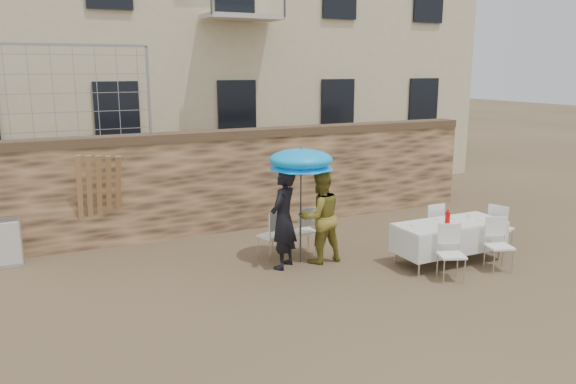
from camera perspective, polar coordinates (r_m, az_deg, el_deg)
name	(u,v)px	position (r m, az deg, el deg)	size (l,w,h in m)	color
ground	(328,317)	(8.47, 4.09, -12.50)	(80.00, 80.00, 0.00)	brown
stone_wall	(217,182)	(12.51, -7.21, 0.99)	(13.00, 0.50, 2.20)	#856242
chain_link_fence	(65,93)	(11.69, -21.75, 9.30)	(3.20, 0.06, 1.80)	gray
man_suit	(283,219)	(10.10, -0.47, -2.73)	(0.67, 0.44, 1.85)	black
woman_dress	(320,217)	(10.44, 3.26, -2.51)	(0.85, 0.66, 1.75)	#B09F35
umbrella	(301,163)	(10.15, 1.33, 2.98)	(1.21, 1.21, 2.01)	#3F3F44
couple_chair_left	(271,234)	(10.71, -1.72, -4.31)	(0.48, 0.48, 0.96)	white
couple_chair_right	(304,230)	(10.99, 1.63, -3.86)	(0.48, 0.48, 0.96)	white
banquet_table	(450,225)	(10.85, 16.12, -3.20)	(2.10, 0.85, 0.78)	silver
soda_bottle	(448,219)	(10.57, 15.90, -2.62)	(0.09, 0.09, 0.26)	red
table_chair_front_left	(452,254)	(10.01, 16.29, -6.04)	(0.48, 0.48, 0.96)	white
table_chair_front_right	(500,245)	(10.75, 20.70, -5.07)	(0.48, 0.48, 0.96)	white
table_chair_back	(430,226)	(11.63, 14.18, -3.33)	(0.48, 0.48, 0.96)	white
table_chair_side	(501,227)	(11.94, 20.78, -3.36)	(0.48, 0.48, 0.96)	white
chair_stack_right	(9,239)	(11.69, -26.46, -4.31)	(0.46, 0.47, 0.92)	white
wood_planks	(96,202)	(11.68, -18.88, -0.92)	(0.70, 0.20, 2.00)	#A37749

